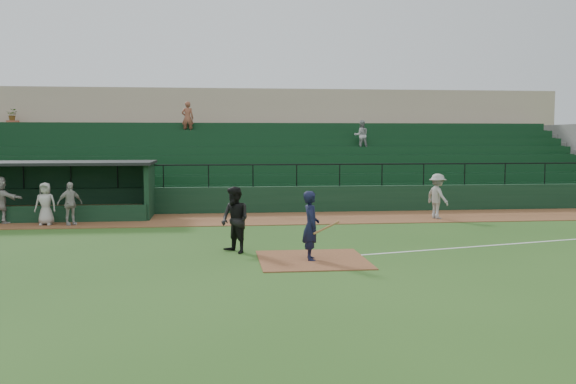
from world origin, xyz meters
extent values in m
plane|color=#284E19|center=(0.00, 0.00, 0.00)|extent=(90.00, 90.00, 0.00)
cube|color=brown|center=(0.00, 8.00, 0.01)|extent=(40.00, 4.00, 0.03)
cube|color=brown|center=(0.00, -1.00, 0.01)|extent=(3.00, 3.00, 0.03)
cube|color=white|center=(8.00, 1.20, 0.01)|extent=(17.49, 4.44, 0.01)
cube|color=black|center=(0.00, 10.20, 0.60)|extent=(36.00, 0.35, 1.20)
cylinder|color=black|center=(0.00, 10.20, 2.20)|extent=(36.00, 0.06, 0.06)
cube|color=slate|center=(0.00, 15.10, 1.80)|extent=(36.00, 9.00, 3.60)
cube|color=#0E3318|center=(0.00, 14.60, 2.25)|extent=(34.56, 8.00, 4.05)
cube|color=tan|center=(0.00, 21.60, 3.20)|extent=(38.00, 3.00, 6.40)
cube|color=slate|center=(0.00, 19.60, 3.70)|extent=(36.00, 2.00, 0.20)
cylinder|color=#A55138|center=(-14.22, 19.50, 4.10)|extent=(0.70, 0.70, 0.60)
imported|color=#2D5923|center=(-14.22, 19.50, 4.73)|extent=(0.59, 0.51, 0.66)
imported|color=#A1A1A1|center=(5.35, 15.90, 3.54)|extent=(0.81, 0.63, 1.68)
imported|color=brown|center=(-4.24, 17.90, 4.53)|extent=(0.68, 0.44, 1.86)
cube|color=black|center=(-9.75, 10.40, 1.15)|extent=(8.50, 0.20, 2.30)
cube|color=black|center=(-5.50, 9.10, 1.15)|extent=(0.20, 2.60, 2.30)
cube|color=black|center=(-9.75, 9.10, 2.36)|extent=(8.90, 3.20, 0.12)
cube|color=olive|center=(-9.75, 10.00, 0.25)|extent=(7.65, 0.40, 0.50)
cube|color=black|center=(-9.75, 7.75, 0.35)|extent=(8.50, 0.12, 0.70)
imported|color=black|center=(-0.05, -1.01, 0.98)|extent=(0.48, 0.72, 1.95)
cylinder|color=olive|center=(0.35, -1.21, 0.95)|extent=(0.79, 0.34, 0.35)
imported|color=black|center=(-2.12, 0.39, 0.99)|extent=(1.17, 1.22, 1.98)
imported|color=gray|center=(6.56, 7.10, 0.97)|extent=(1.06, 1.38, 1.89)
imported|color=#A8A39D|center=(-8.32, 6.86, 0.87)|extent=(1.05, 0.90, 1.68)
imported|color=#ACA7A1|center=(-9.28, 7.02, 0.86)|extent=(0.85, 0.59, 1.66)
imported|color=#ABA5A0|center=(-11.19, 7.69, 0.98)|extent=(1.84, 1.14, 1.89)
camera|label=1|loc=(-2.66, -18.06, 3.43)|focal=38.97mm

